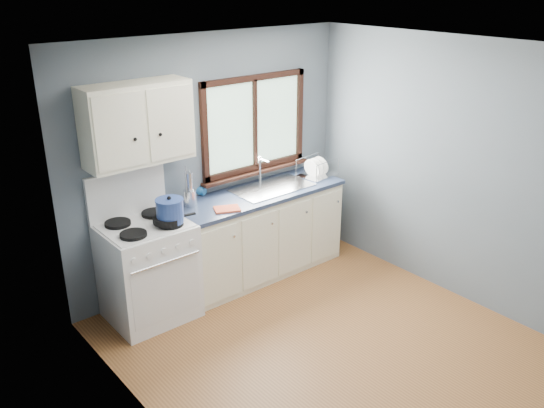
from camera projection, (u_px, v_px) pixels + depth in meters
floor at (334, 350)px, 4.95m from camera, size 3.20×3.60×0.02m
ceiling at (348, 49)px, 4.00m from camera, size 3.20×3.60×0.02m
wall_back at (211, 160)px, 5.77m from camera, size 3.20×0.02×2.50m
wall_left at (156, 281)px, 3.53m from camera, size 0.02×3.60×2.50m
wall_right at (460, 173)px, 5.43m from camera, size 0.02×3.60×2.50m
gas_range at (148, 268)px, 5.26m from camera, size 0.76×0.69×1.36m
base_cabinets at (259, 237)px, 6.07m from camera, size 1.85×0.60×0.88m
countertop at (258, 194)px, 5.88m from camera, size 1.89×0.64×0.04m
sink at (272, 193)px, 6.01m from camera, size 0.84×0.46×0.44m
window at (255, 131)px, 5.98m from camera, size 1.36×0.10×1.03m
upper_cabinets at (137, 124)px, 4.93m from camera, size 0.95×0.35×0.70m
skillet at (168, 219)px, 5.06m from camera, size 0.41×0.30×0.05m
stockpot at (170, 210)px, 5.04m from camera, size 0.30×0.30×0.24m
utensil_crock at (190, 198)px, 5.50m from camera, size 0.13×0.13×0.40m
thermos at (189, 189)px, 5.48m from camera, size 0.10×0.10×0.34m
soap_bottle at (204, 185)px, 5.73m from camera, size 0.12×0.12×0.23m
dish_towel at (227, 209)px, 5.43m from camera, size 0.29×0.25×0.02m
dish_rack at (317, 171)px, 6.32m from camera, size 0.44×0.35×0.21m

